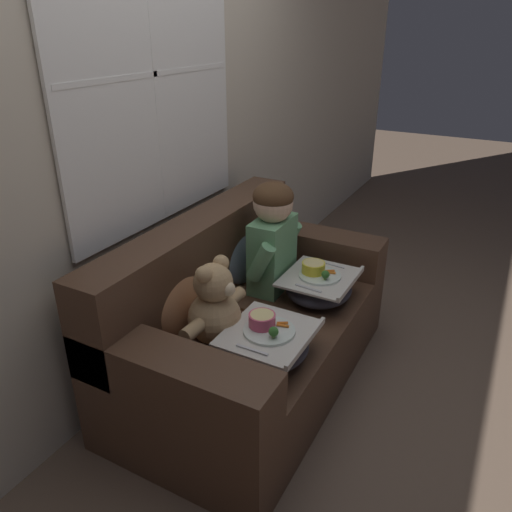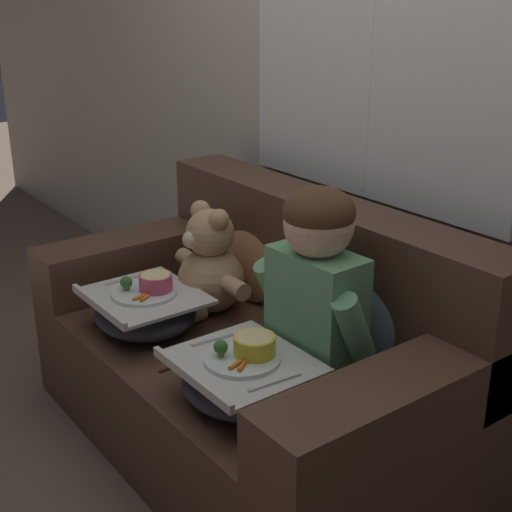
{
  "view_description": "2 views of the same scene",
  "coord_description": "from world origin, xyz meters",
  "px_view_note": "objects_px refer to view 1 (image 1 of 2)",
  "views": [
    {
      "loc": [
        -1.9,
        -1.03,
        1.76
      ],
      "look_at": [
        0.11,
        0.06,
        0.68
      ],
      "focal_mm": 35.0,
      "sensor_mm": 36.0,
      "label": 1
    },
    {
      "loc": [
        1.76,
        -1.27,
        1.55
      ],
      "look_at": [
        -0.06,
        0.09,
        0.68
      ],
      "focal_mm": 50.0,
      "sensor_mm": 36.0,
      "label": 2
    }
  ],
  "objects_px": {
    "throw_pillow_behind_teddy": "(178,295)",
    "teddy_bear": "(215,308)",
    "child_figure": "(273,232)",
    "throw_pillow_behind_child": "(240,250)",
    "lap_tray_child": "(319,286)",
    "couch": "(245,325)",
    "lap_tray_teddy": "(269,343)"
  },
  "relations": [
    {
      "from": "lap_tray_teddy",
      "to": "throw_pillow_behind_child",
      "type": "bearing_deg",
      "value": 39.43
    },
    {
      "from": "child_figure",
      "to": "teddy_bear",
      "type": "distance_m",
      "value": 0.6
    },
    {
      "from": "teddy_bear",
      "to": "lap_tray_teddy",
      "type": "relative_size",
      "value": 1.12
    },
    {
      "from": "throw_pillow_behind_teddy",
      "to": "throw_pillow_behind_child",
      "type": "bearing_deg",
      "value": 0.0
    },
    {
      "from": "throw_pillow_behind_child",
      "to": "child_figure",
      "type": "bearing_deg",
      "value": -89.99
    },
    {
      "from": "lap_tray_child",
      "to": "throw_pillow_behind_teddy",
      "type": "bearing_deg",
      "value": 140.6
    },
    {
      "from": "child_figure",
      "to": "lap_tray_child",
      "type": "bearing_deg",
      "value": -89.97
    },
    {
      "from": "lap_tray_teddy",
      "to": "couch",
      "type": "bearing_deg",
      "value": 44.53
    },
    {
      "from": "lap_tray_teddy",
      "to": "teddy_bear",
      "type": "bearing_deg",
      "value": 90.11
    },
    {
      "from": "couch",
      "to": "lap_tray_teddy",
      "type": "height_order",
      "value": "couch"
    },
    {
      "from": "throw_pillow_behind_teddy",
      "to": "lap_tray_child",
      "type": "relative_size",
      "value": 1.02
    },
    {
      "from": "couch",
      "to": "lap_tray_child",
      "type": "bearing_deg",
      "value": -44.47
    },
    {
      "from": "throw_pillow_behind_teddy",
      "to": "child_figure",
      "type": "xyz_separation_m",
      "value": [
        0.58,
        -0.2,
        0.15
      ]
    },
    {
      "from": "couch",
      "to": "teddy_bear",
      "type": "xyz_separation_m",
      "value": [
        -0.29,
        -0.01,
        0.26
      ]
    },
    {
      "from": "teddy_bear",
      "to": "lap_tray_child",
      "type": "bearing_deg",
      "value": -24.97
    },
    {
      "from": "couch",
      "to": "lap_tray_teddy",
      "type": "xyz_separation_m",
      "value": [
        -0.29,
        -0.29,
        0.17
      ]
    },
    {
      "from": "lap_tray_child",
      "to": "teddy_bear",
      "type": "bearing_deg",
      "value": 155.03
    },
    {
      "from": "throw_pillow_behind_teddy",
      "to": "lap_tray_teddy",
      "type": "bearing_deg",
      "value": -89.97
    },
    {
      "from": "throw_pillow_behind_child",
      "to": "teddy_bear",
      "type": "distance_m",
      "value": 0.62
    },
    {
      "from": "child_figure",
      "to": "lap_tray_teddy",
      "type": "xyz_separation_m",
      "value": [
        -0.58,
        -0.28,
        -0.26
      ]
    },
    {
      "from": "throw_pillow_behind_child",
      "to": "child_figure",
      "type": "distance_m",
      "value": 0.25
    },
    {
      "from": "throw_pillow_behind_child",
      "to": "child_figure",
      "type": "xyz_separation_m",
      "value": [
        0.0,
        -0.2,
        0.15
      ]
    },
    {
      "from": "couch",
      "to": "lap_tray_teddy",
      "type": "bearing_deg",
      "value": -135.47
    },
    {
      "from": "throw_pillow_behind_teddy",
      "to": "teddy_bear",
      "type": "xyz_separation_m",
      "value": [
        -0.0,
        -0.21,
        -0.01
      ]
    },
    {
      "from": "lap_tray_child",
      "to": "couch",
      "type": "bearing_deg",
      "value": 135.53
    },
    {
      "from": "teddy_bear",
      "to": "throw_pillow_behind_teddy",
      "type": "bearing_deg",
      "value": 89.93
    },
    {
      "from": "child_figure",
      "to": "lap_tray_teddy",
      "type": "distance_m",
      "value": 0.69
    },
    {
      "from": "throw_pillow_behind_child",
      "to": "lap_tray_teddy",
      "type": "bearing_deg",
      "value": -140.57
    },
    {
      "from": "throw_pillow_behind_teddy",
      "to": "child_figure",
      "type": "bearing_deg",
      "value": -19.18
    },
    {
      "from": "couch",
      "to": "lap_tray_child",
      "type": "height_order",
      "value": "couch"
    },
    {
      "from": "couch",
      "to": "child_figure",
      "type": "distance_m",
      "value": 0.51
    },
    {
      "from": "child_figure",
      "to": "throw_pillow_behind_teddy",
      "type": "bearing_deg",
      "value": 160.82
    }
  ]
}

